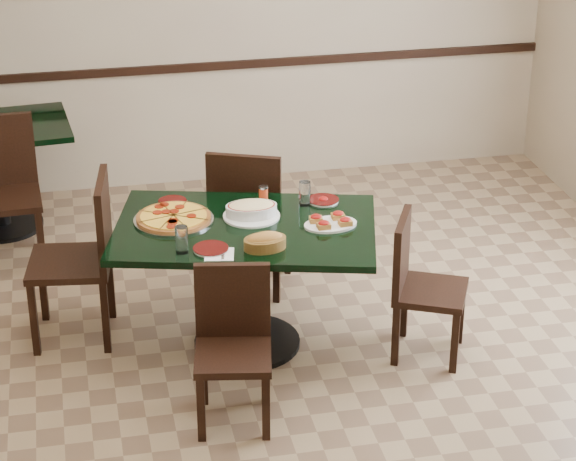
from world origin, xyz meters
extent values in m
plane|color=#866D4D|center=(0.00, 0.00, 0.00)|extent=(5.50, 5.50, 0.00)
cube|color=black|center=(0.00, 2.73, 0.90)|extent=(5.00, 0.03, 0.06)
cube|color=black|center=(-0.20, 0.30, 0.73)|extent=(1.59, 1.23, 0.04)
cylinder|color=black|center=(-0.20, 0.30, 0.35)|extent=(0.12, 0.12, 0.71)
cylinder|color=black|center=(-0.20, 0.30, 0.01)|extent=(0.60, 0.60, 0.03)
cylinder|color=black|center=(-1.60, 2.19, 0.01)|extent=(0.55, 0.55, 0.03)
cube|color=black|center=(-0.04, 1.01, 0.46)|extent=(0.58, 0.58, 0.04)
cube|color=black|center=(-0.12, 0.82, 0.71)|extent=(0.43, 0.20, 0.48)
cube|color=black|center=(0.21, 1.11, 0.22)|extent=(0.05, 0.05, 0.44)
cube|color=black|center=(0.06, 0.76, 0.22)|extent=(0.05, 0.05, 0.44)
cube|color=black|center=(-0.15, 1.26, 0.22)|extent=(0.05, 0.05, 0.44)
cube|color=black|center=(-0.29, 0.90, 0.22)|extent=(0.05, 0.05, 0.44)
cube|color=black|center=(-0.39, -0.43, 0.39)|extent=(0.44, 0.44, 0.04)
cube|color=black|center=(-0.36, -0.26, 0.61)|extent=(0.38, 0.11, 0.41)
cube|color=black|center=(-0.58, -0.56, 0.18)|extent=(0.05, 0.05, 0.37)
cube|color=black|center=(-0.52, -0.24, 0.18)|extent=(0.05, 0.05, 0.37)
cube|color=black|center=(-0.26, -0.61, 0.18)|extent=(0.05, 0.05, 0.37)
cube|color=black|center=(-0.20, -0.30, 0.18)|extent=(0.05, 0.05, 0.37)
cube|color=black|center=(0.78, 0.00, 0.39)|extent=(0.51, 0.51, 0.04)
cube|color=black|center=(0.63, 0.07, 0.62)|extent=(0.20, 0.36, 0.41)
cube|color=black|center=(0.86, -0.22, 0.19)|extent=(0.05, 0.05, 0.37)
cube|color=black|center=(0.57, -0.08, 0.19)|extent=(0.05, 0.05, 0.37)
cube|color=black|center=(1.00, 0.08, 0.19)|extent=(0.05, 0.05, 0.37)
cube|color=black|center=(0.70, 0.21, 0.19)|extent=(0.05, 0.05, 0.37)
cube|color=black|center=(-1.15, 0.60, 0.47)|extent=(0.51, 0.51, 0.04)
cube|color=black|center=(-0.95, 0.57, 0.73)|extent=(0.10, 0.46, 0.49)
cube|color=black|center=(-1.32, 0.82, 0.22)|extent=(0.04, 0.04, 0.45)
cube|color=black|center=(-0.93, 0.77, 0.22)|extent=(0.04, 0.04, 0.45)
cube|color=black|center=(-1.38, 0.43, 0.22)|extent=(0.04, 0.04, 0.45)
cube|color=black|center=(-0.98, 0.38, 0.22)|extent=(0.04, 0.04, 0.45)
cube|color=black|center=(-1.53, 1.60, 0.46)|extent=(0.47, 0.47, 0.04)
cube|color=black|center=(-1.33, 1.42, 0.22)|extent=(0.04, 0.04, 0.44)
cube|color=black|center=(-1.35, 1.80, 0.22)|extent=(0.04, 0.04, 0.44)
cylinder|color=silver|center=(-0.57, 0.44, 0.76)|extent=(0.44, 0.44, 0.01)
cylinder|color=brown|center=(-0.57, 0.44, 0.77)|extent=(0.41, 0.41, 0.02)
cylinder|color=gold|center=(-0.57, 0.44, 0.78)|extent=(0.37, 0.37, 0.01)
cylinder|color=silver|center=(-0.15, 0.40, 0.76)|extent=(0.32, 0.32, 0.01)
ellipsoid|color=#F8E6AA|center=(-0.15, 0.40, 0.82)|extent=(0.26, 0.17, 0.04)
ellipsoid|color=#AB7A2F|center=(-0.14, 0.00, 0.81)|extent=(0.20, 0.11, 0.08)
cylinder|color=silver|center=(-0.42, 0.04, 0.76)|extent=(0.18, 0.18, 0.01)
cylinder|color=#330303|center=(-0.42, 0.04, 0.76)|extent=(0.19, 0.19, 0.00)
cylinder|color=silver|center=(0.29, 0.53, 0.76)|extent=(0.17, 0.17, 0.01)
cylinder|color=#330303|center=(0.29, 0.53, 0.76)|extent=(0.18, 0.18, 0.00)
ellipsoid|color=#9A1107|center=(0.29, 0.53, 0.77)|extent=(0.05, 0.05, 0.03)
cylinder|color=silver|center=(-0.55, 0.68, 0.76)|extent=(0.16, 0.16, 0.01)
cylinder|color=#330303|center=(-0.55, 0.68, 0.76)|extent=(0.16, 0.16, 0.00)
cube|color=white|center=(-0.39, -0.02, 0.75)|extent=(0.17, 0.17, 0.00)
cube|color=silver|center=(-0.37, -0.02, 0.76)|extent=(0.04, 0.14, 0.00)
cylinder|color=silver|center=(0.18, 0.51, 0.82)|extent=(0.07, 0.07, 0.14)
cylinder|color=silver|center=(-0.57, 0.05, 0.82)|extent=(0.07, 0.07, 0.15)
cylinder|color=#C53E15|center=(-0.04, 0.61, 0.79)|extent=(0.05, 0.05, 0.08)
cylinder|color=silver|center=(-0.04, 0.61, 0.83)|extent=(0.05, 0.05, 0.01)
camera|label=1|loc=(-1.09, -5.15, 3.36)|focal=70.00mm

